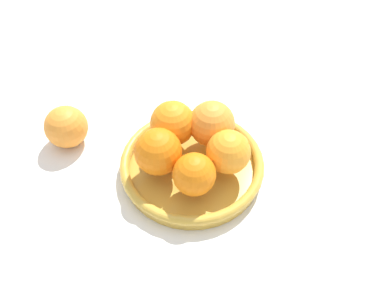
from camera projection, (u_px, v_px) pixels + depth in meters
ground_plane at (192, 170)px, 0.65m from camera, size 4.00×4.00×0.00m
fruit_bowl at (192, 164)px, 0.64m from camera, size 0.25×0.25×0.03m
orange_pile at (191, 141)px, 0.61m from camera, size 0.18×0.18×0.08m
stray_orange at (66, 127)px, 0.67m from camera, size 0.08×0.08×0.08m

